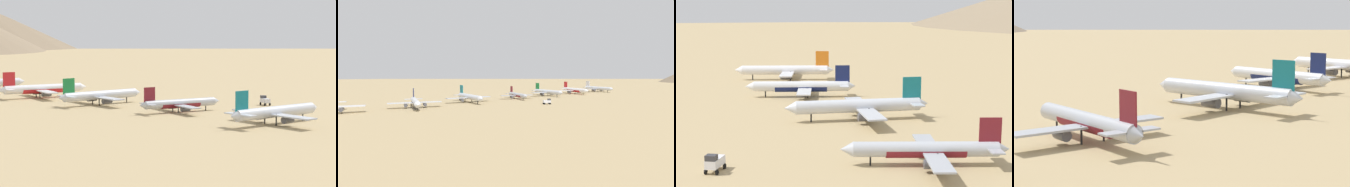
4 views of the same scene
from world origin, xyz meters
TOP-DOWN VIEW (x-y plane):
  - ground_plane at (0.00, 0.00)m, footprint 1800.00×1800.00m
  - parked_jet_2 at (4.43, -42.85)m, footprint 42.06×34.11m
  - parked_jet_3 at (1.47, 2.13)m, footprint 34.75×28.49m
  - parked_jet_4 at (-7.37, 42.65)m, footprint 40.61×32.93m
  - parked_jet_5 at (-11.19, 83.13)m, footprint 42.16×34.51m
  - service_truck at (44.07, -2.79)m, footprint 4.31×5.68m

SIDE VIEW (x-z plane):
  - ground_plane at x=0.00m, z-range 0.00..0.00m
  - service_truck at x=44.07m, z-range 0.13..4.03m
  - parked_jet_3 at x=1.47m, z-range -1.69..8.40m
  - parked_jet_4 at x=-7.37m, z-range -1.91..9.81m
  - parked_jet_5 at x=-11.19m, z-range -2.04..10.17m
  - parked_jet_2 at x=4.43m, z-range -1.98..10.16m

